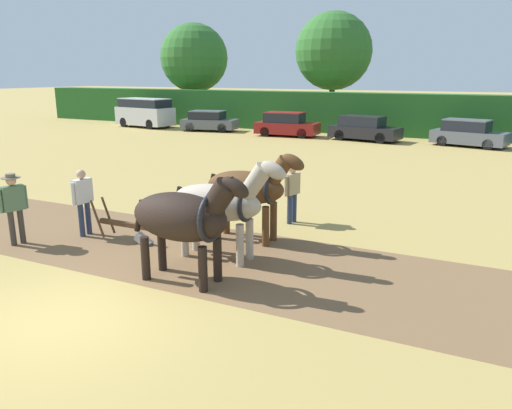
{
  "coord_description": "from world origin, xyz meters",
  "views": [
    {
      "loc": [
        6.56,
        -5.51,
        4.15
      ],
      "look_at": [
        1.26,
        4.76,
        1.1
      ],
      "focal_mm": 35.0,
      "sensor_mm": 36.0,
      "label": 1
    }
  ],
  "objects_px": {
    "tree_far_left": "(194,58)",
    "draft_horse_lead_left": "(184,217)",
    "tree_left": "(333,51)",
    "farmer_at_plow": "(83,197)",
    "farmer_beside_team": "(292,190)",
    "parked_van": "(145,112)",
    "draft_horse_lead_right": "(221,203)",
    "parked_car_center_right": "(468,134)",
    "parked_car_left": "(209,121)",
    "parked_car_center": "(364,129)",
    "draft_horse_trail_left": "(249,188)",
    "plow": "(128,230)",
    "parked_car_center_left": "(286,125)",
    "farmer_onlooker_left": "(14,203)"
  },
  "relations": [
    {
      "from": "farmer_at_plow",
      "to": "parked_car_center_right",
      "type": "relative_size",
      "value": 0.4
    },
    {
      "from": "draft_horse_lead_right",
      "to": "parked_car_center_right",
      "type": "height_order",
      "value": "draft_horse_lead_right"
    },
    {
      "from": "draft_horse_trail_left",
      "to": "farmer_at_plow",
      "type": "distance_m",
      "value": 4.36
    },
    {
      "from": "plow",
      "to": "parked_car_left",
      "type": "bearing_deg",
      "value": 116.2
    },
    {
      "from": "tree_far_left",
      "to": "draft_horse_lead_left",
      "type": "distance_m",
      "value": 36.21
    },
    {
      "from": "farmer_at_plow",
      "to": "farmer_onlooker_left",
      "type": "distance_m",
      "value": 1.62
    },
    {
      "from": "draft_horse_lead_right",
      "to": "farmer_beside_team",
      "type": "relative_size",
      "value": 1.77
    },
    {
      "from": "draft_horse_lead_left",
      "to": "farmer_onlooker_left",
      "type": "xyz_separation_m",
      "value": [
        -5.06,
        -0.04,
        -0.3
      ]
    },
    {
      "from": "draft_horse_trail_left",
      "to": "tree_far_left",
      "type": "bearing_deg",
      "value": 124.66
    },
    {
      "from": "tree_far_left",
      "to": "draft_horse_trail_left",
      "type": "height_order",
      "value": "tree_far_left"
    },
    {
      "from": "parked_van",
      "to": "parked_car_center_right",
      "type": "relative_size",
      "value": 1.13
    },
    {
      "from": "draft_horse_lead_right",
      "to": "parked_van",
      "type": "bearing_deg",
      "value": 131.08
    },
    {
      "from": "parked_car_left",
      "to": "parked_car_center",
      "type": "height_order",
      "value": "parked_car_center"
    },
    {
      "from": "tree_left",
      "to": "farmer_at_plow",
      "type": "xyz_separation_m",
      "value": [
        3.36,
        -29.33,
        -4.74
      ]
    },
    {
      "from": "draft_horse_trail_left",
      "to": "parked_van",
      "type": "xyz_separation_m",
      "value": [
        -20.29,
        20.58,
        -0.22
      ]
    },
    {
      "from": "draft_horse_lead_left",
      "to": "farmer_at_plow",
      "type": "xyz_separation_m",
      "value": [
        -4.1,
        1.27,
        -0.33
      ]
    },
    {
      "from": "tree_far_left",
      "to": "parked_car_center",
      "type": "bearing_deg",
      "value": -20.8
    },
    {
      "from": "farmer_onlooker_left",
      "to": "parked_car_center",
      "type": "bearing_deg",
      "value": 98.78
    },
    {
      "from": "plow",
      "to": "farmer_at_plow",
      "type": "distance_m",
      "value": 1.55
    },
    {
      "from": "parked_car_center",
      "to": "parked_car_center_right",
      "type": "bearing_deg",
      "value": 10.27
    },
    {
      "from": "farmer_beside_team",
      "to": "farmer_onlooker_left",
      "type": "bearing_deg",
      "value": -124.76
    },
    {
      "from": "tree_far_left",
      "to": "parked_car_center_right",
      "type": "distance_m",
      "value": 24.52
    },
    {
      "from": "farmer_onlooker_left",
      "to": "parked_van",
      "type": "relative_size",
      "value": 0.36
    },
    {
      "from": "tree_far_left",
      "to": "parked_van",
      "type": "distance_m",
      "value": 7.76
    },
    {
      "from": "draft_horse_lead_right",
      "to": "parked_car_center_left",
      "type": "height_order",
      "value": "draft_horse_lead_right"
    },
    {
      "from": "draft_horse_lead_left",
      "to": "farmer_at_plow",
      "type": "relative_size",
      "value": 1.57
    },
    {
      "from": "plow",
      "to": "parked_car_center",
      "type": "relative_size",
      "value": 0.38
    },
    {
      "from": "tree_far_left",
      "to": "parked_car_center_left",
      "type": "height_order",
      "value": "tree_far_left"
    },
    {
      "from": "farmer_beside_team",
      "to": "plow",
      "type": "bearing_deg",
      "value": -118.3
    },
    {
      "from": "tree_left",
      "to": "farmer_beside_team",
      "type": "relative_size",
      "value": 5.22
    },
    {
      "from": "parked_car_left",
      "to": "parked_van",
      "type": "bearing_deg",
      "value": 169.08
    },
    {
      "from": "tree_left",
      "to": "parked_car_center",
      "type": "relative_size",
      "value": 1.91
    },
    {
      "from": "parked_car_left",
      "to": "parked_car_center_right",
      "type": "relative_size",
      "value": 0.98
    },
    {
      "from": "tree_far_left",
      "to": "draft_horse_trail_left",
      "type": "distance_m",
      "value": 33.8
    },
    {
      "from": "parked_van",
      "to": "draft_horse_lead_right",
      "type": "bearing_deg",
      "value": -39.93
    },
    {
      "from": "parked_car_left",
      "to": "parked_car_center_left",
      "type": "xyz_separation_m",
      "value": [
        6.33,
        -0.25,
        0.05
      ]
    },
    {
      "from": "farmer_beside_team",
      "to": "parked_van",
      "type": "bearing_deg",
      "value": 150.98
    },
    {
      "from": "tree_far_left",
      "to": "parked_car_center_right",
      "type": "height_order",
      "value": "tree_far_left"
    },
    {
      "from": "draft_horse_lead_right",
      "to": "farmer_at_plow",
      "type": "xyz_separation_m",
      "value": [
        -4.08,
        -0.18,
        -0.3
      ]
    },
    {
      "from": "parked_car_center_right",
      "to": "tree_left",
      "type": "bearing_deg",
      "value": 159.19
    },
    {
      "from": "farmer_onlooker_left",
      "to": "parked_car_center_right",
      "type": "bearing_deg",
      "value": 84.85
    },
    {
      "from": "draft_horse_lead_left",
      "to": "farmer_onlooker_left",
      "type": "relative_size",
      "value": 1.54
    },
    {
      "from": "draft_horse_lead_right",
      "to": "tree_left",
      "type": "bearing_deg",
      "value": 102.68
    },
    {
      "from": "tree_far_left",
      "to": "draft_horse_lead_left",
      "type": "bearing_deg",
      "value": -56.34
    },
    {
      "from": "farmer_at_plow",
      "to": "parked_car_center",
      "type": "xyz_separation_m",
      "value": [
        1.3,
        22.17,
        -0.29
      ]
    },
    {
      "from": "draft_horse_lead_left",
      "to": "parked_car_center_right",
      "type": "xyz_separation_m",
      "value": [
        3.3,
        23.67,
        -0.63
      ]
    },
    {
      "from": "tree_left",
      "to": "farmer_at_plow",
      "type": "relative_size",
      "value": 4.97
    },
    {
      "from": "plow",
      "to": "parked_car_center_right",
      "type": "distance_m",
      "value": 23.1
    },
    {
      "from": "draft_horse_trail_left",
      "to": "plow",
      "type": "bearing_deg",
      "value": -151.72
    },
    {
      "from": "farmer_at_plow",
      "to": "parked_car_center",
      "type": "distance_m",
      "value": 22.21
    }
  ]
}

